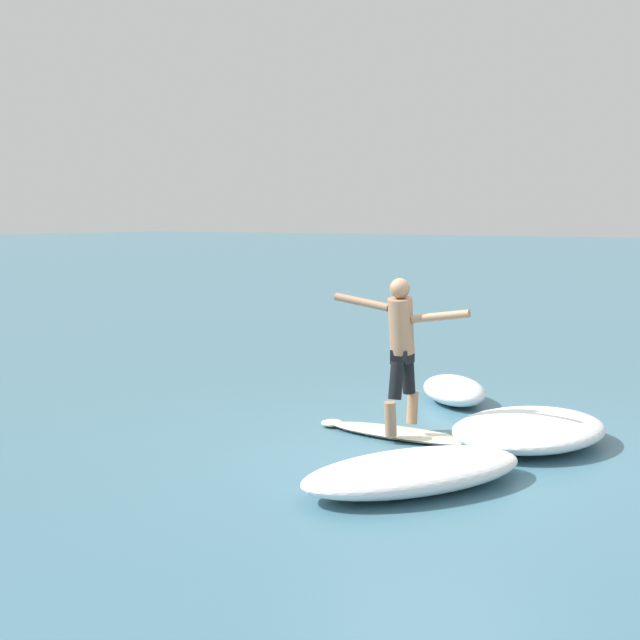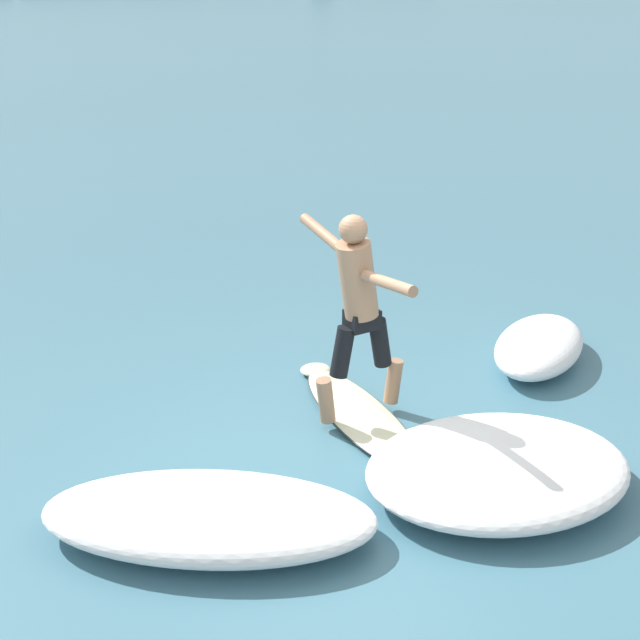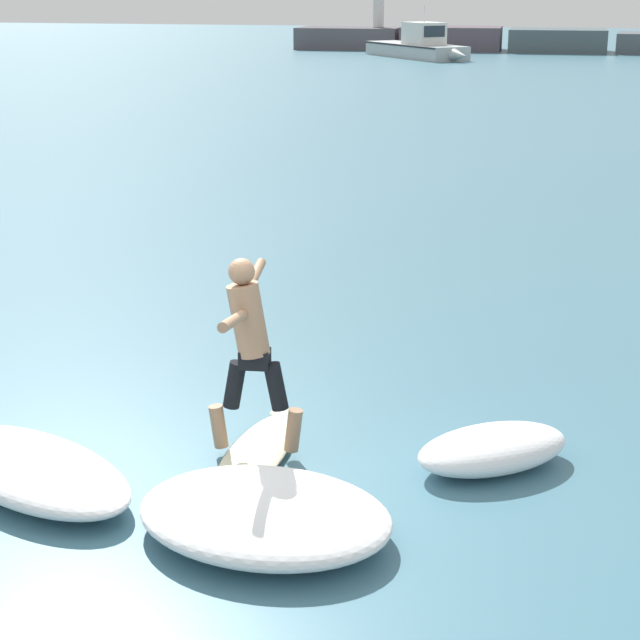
% 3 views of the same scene
% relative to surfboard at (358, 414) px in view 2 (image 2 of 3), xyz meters
% --- Properties ---
extents(ground_plane, '(200.00, 200.00, 0.00)m').
position_rel_surfboard_xyz_m(ground_plane, '(-0.34, -0.57, -0.04)').
color(ground_plane, '#417184').
extents(surfboard, '(0.56, 2.02, 0.22)m').
position_rel_surfboard_xyz_m(surfboard, '(0.00, 0.00, 0.00)').
color(surfboard, beige).
rests_on(surfboard, ground).
extents(surfer, '(0.86, 1.63, 1.76)m').
position_rel_surfboard_xyz_m(surfer, '(-0.04, -0.04, 1.07)').
color(surfer, '#9B7355').
rests_on(surfer, surfboard).
extents(wave_foam_at_tail, '(2.22, 1.82, 0.35)m').
position_rel_surfboard_xyz_m(wave_foam_at_tail, '(0.48, -1.38, 0.13)').
color(wave_foam_at_tail, white).
rests_on(wave_foam_at_tail, ground).
extents(wave_foam_at_nose, '(1.62, 1.53, 0.35)m').
position_rel_surfboard_xyz_m(wave_foam_at_nose, '(2.07, 0.28, 0.13)').
color(wave_foam_at_nose, white).
rests_on(wave_foam_at_nose, ground).
extents(wave_foam_beside, '(2.55, 2.02, 0.33)m').
position_rel_surfboard_xyz_m(wave_foam_beside, '(-1.66, -1.06, 0.12)').
color(wave_foam_beside, white).
rests_on(wave_foam_beside, ground).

